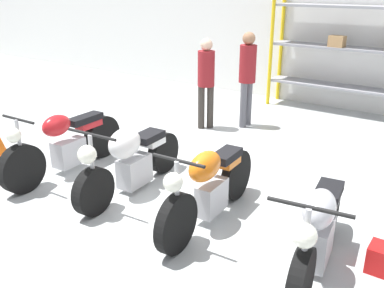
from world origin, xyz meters
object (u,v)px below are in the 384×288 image
at_px(motorcycle_red, 65,144).
at_px(motorcycle_silver, 318,230).
at_px(person_browsing, 247,72).
at_px(motorcycle_white, 130,160).
at_px(motorcycle_orange, 209,186).
at_px(person_near_rack, 206,77).
at_px(shelving_rack, 367,49).

height_order(motorcycle_red, motorcycle_silver, motorcycle_red).
distance_m(motorcycle_red, person_browsing, 3.73).
xyz_separation_m(motorcycle_white, motorcycle_orange, (1.30, -0.08, 0.01)).
relative_size(motorcycle_red, person_near_rack, 1.29).
bearing_deg(motorcycle_orange, motorcycle_white, -96.57).
relative_size(shelving_rack, motorcycle_orange, 1.94).
bearing_deg(motorcycle_white, motorcycle_silver, 81.31).
distance_m(shelving_rack, motorcycle_orange, 5.60).
distance_m(shelving_rack, person_near_rack, 3.43).
bearing_deg(person_browsing, shelving_rack, -122.62).
bearing_deg(motorcycle_silver, person_near_rack, -141.04).
relative_size(person_browsing, person_near_rack, 1.06).
xyz_separation_m(motorcycle_orange, person_browsing, (-1.38, 3.48, 0.61)).
bearing_deg(person_near_rack, person_browsing, -95.08).
bearing_deg(motorcycle_red, motorcycle_silver, 85.49).
relative_size(motorcycle_red, motorcycle_white, 1.05).
relative_size(motorcycle_white, motorcycle_silver, 1.05).
bearing_deg(motorcycle_white, motorcycle_orange, 83.07).
distance_m(shelving_rack, motorcycle_silver, 5.85).
height_order(motorcycle_silver, person_near_rack, person_near_rack).
bearing_deg(shelving_rack, motorcycle_silver, -79.15).
bearing_deg(motorcycle_orange, person_browsing, -161.61).
bearing_deg(person_browsing, motorcycle_red, 78.18).
xyz_separation_m(motorcycle_red, motorcycle_white, (1.22, 0.08, 0.02)).
xyz_separation_m(motorcycle_silver, person_near_rack, (-3.32, 3.10, 0.56)).
bearing_deg(person_browsing, person_near_rack, 49.19).
bearing_deg(motorcycle_silver, person_browsing, -151.11).
xyz_separation_m(motorcycle_red, person_browsing, (1.15, 3.49, 0.64)).
bearing_deg(shelving_rack, person_near_rack, -130.92).
height_order(shelving_rack, motorcycle_orange, shelving_rack).
relative_size(motorcycle_red, motorcycle_silver, 1.10).
bearing_deg(person_near_rack, motorcycle_red, 121.33).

